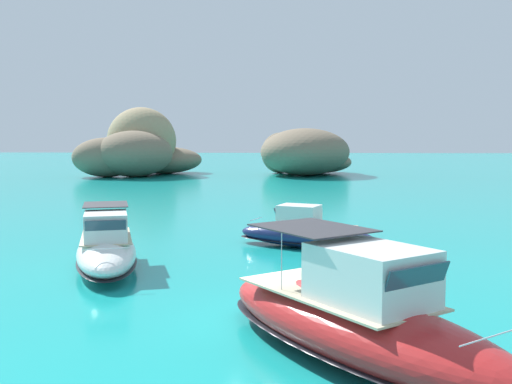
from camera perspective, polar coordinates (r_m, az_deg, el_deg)
ground_plane at (r=19.87m, az=0.88°, el=-12.63°), size 400.00×400.00×0.00m
islet_large at (r=95.10m, az=-11.21°, el=3.91°), size 21.31×23.79×10.74m
islet_small at (r=95.72m, az=4.75°, el=3.58°), size 19.00×24.53×7.38m
motorboat_red at (r=16.84m, az=9.67°, el=-12.15°), size 9.28×10.82×3.45m
motorboat_navy at (r=33.13m, az=4.71°, el=-3.95°), size 8.22×5.11×2.33m
motorboat_white at (r=28.53m, az=-14.15°, el=-5.36°), size 5.25×9.49×2.85m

